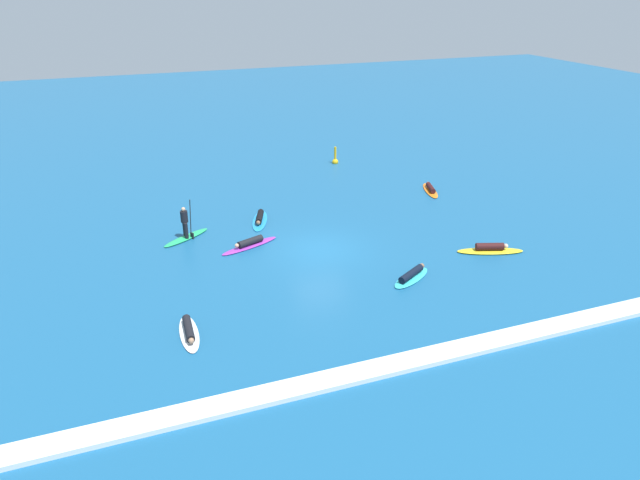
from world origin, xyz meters
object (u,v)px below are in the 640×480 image
marker_buoy (335,160)px  surfer_on_blue_board (260,219)px  surfer_on_green_board (186,230)px  surfer_on_yellow_board (490,249)px  surfer_on_purple_board (250,244)px  surfer_on_white_board (189,331)px  surfer_on_orange_board (430,189)px  surfer_on_teal_board (412,276)px

marker_buoy → surfer_on_blue_board: bearing=-132.5°
surfer_on_blue_board → surfer_on_green_board: surfer_on_green_board is taller
surfer_on_yellow_board → surfer_on_purple_board: bearing=175.4°
surfer_on_blue_board → surfer_on_yellow_board: (9.26, -7.52, 0.00)m
surfer_on_white_board → surfer_on_orange_board: surfer_on_white_board is taller
marker_buoy → surfer_on_yellow_board: bearing=-84.5°
surfer_on_orange_board → surfer_on_teal_board: bearing=162.7°
surfer_on_blue_board → surfer_on_green_board: (-4.02, -0.89, 0.31)m
surfer_on_white_board → surfer_on_orange_board: bearing=125.4°
surfer_on_teal_board → surfer_on_green_board: 11.46m
surfer_on_purple_board → surfer_on_teal_board: bearing=114.1°
surfer_on_blue_board → surfer_on_white_board: size_ratio=1.15×
surfer_on_green_board → surfer_on_blue_board: bearing=-21.5°
surfer_on_white_board → marker_buoy: bearing=146.6°
surfer_on_green_board → surfer_on_purple_board: bearing=-70.7°
surfer_on_yellow_board → surfer_on_orange_board: bearing=97.4°
surfer_on_blue_board → surfer_on_teal_board: size_ratio=1.21×
surfer_on_teal_board → surfer_on_yellow_board: size_ratio=0.77×
marker_buoy → surfer_on_purple_board: bearing=-128.4°
surfer_on_yellow_board → marker_buoy: bearing=114.4°
surfer_on_blue_board → surfer_on_white_board: bearing=-8.7°
surfer_on_teal_board → marker_buoy: (3.25, 17.02, 0.09)m
surfer_on_teal_board → marker_buoy: 17.32m
surfer_on_blue_board → surfer_on_orange_board: 11.05m
surfer_on_white_board → surfer_on_purple_board: size_ratio=0.83×
surfer_on_yellow_board → surfer_on_white_board: bearing=-153.1°
surfer_on_purple_board → marker_buoy: size_ratio=2.44×
surfer_on_blue_board → surfer_on_white_board: surfer_on_blue_board is taller
surfer_on_blue_board → surfer_on_teal_board: surfer_on_teal_board is taller
surfer_on_yellow_board → marker_buoy: 16.03m
surfer_on_blue_board → surfer_on_teal_board: (4.47, -8.58, 0.01)m
surfer_on_green_board → surfer_on_purple_board: size_ratio=0.84×
surfer_on_white_board → surfer_on_yellow_board: surfer_on_yellow_board is taller
surfer_on_yellow_board → surfer_on_green_board: bearing=172.4°
surfer_on_green_board → surfer_on_yellow_board: size_ratio=0.82×
surfer_on_white_board → marker_buoy: (12.96, 18.01, 0.10)m
surfer_on_blue_board → marker_buoy: 11.44m
surfer_on_teal_board → surfer_on_white_board: bearing=154.9°
surfer_on_orange_board → surfer_on_purple_board: bearing=124.8°
surfer_on_blue_board → marker_buoy: marker_buoy is taller
surfer_on_purple_board → surfer_on_yellow_board: 11.51m
surfer_on_white_board → surfer_on_yellow_board: 14.64m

